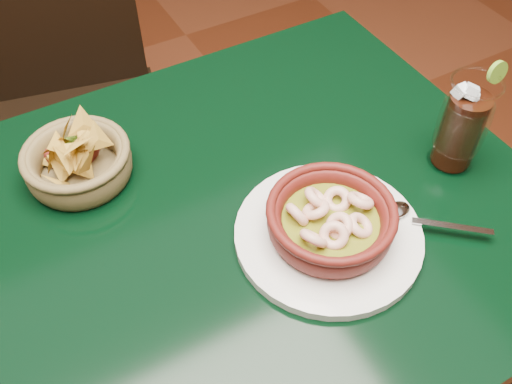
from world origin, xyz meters
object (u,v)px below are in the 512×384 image
dining_table (175,280)px  shrimp_plate (330,224)px  dining_chair (77,103)px  chip_basket (78,162)px  cola_drink (462,125)px

dining_table → shrimp_plate: bearing=-26.4°
dining_chair → shrimp_plate: dining_chair is taller
dining_table → dining_chair: size_ratio=1.33×
dining_table → chip_basket: size_ratio=5.84×
dining_chair → cola_drink: (0.46, -0.78, 0.34)m
dining_chair → shrimp_plate: (0.19, -0.81, 0.29)m
dining_chair → shrimp_plate: size_ratio=2.54×
dining_table → cola_drink: cola_drink is taller
dining_table → chip_basket: 0.25m
dining_table → chip_basket: bearing=108.7°
dining_table → dining_chair: bearing=88.1°
dining_table → chip_basket: chip_basket is taller
chip_basket → cola_drink: (0.55, -0.27, 0.05)m
cola_drink → dining_table: bearing=171.5°
dining_table → shrimp_plate: (0.22, -0.11, 0.13)m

